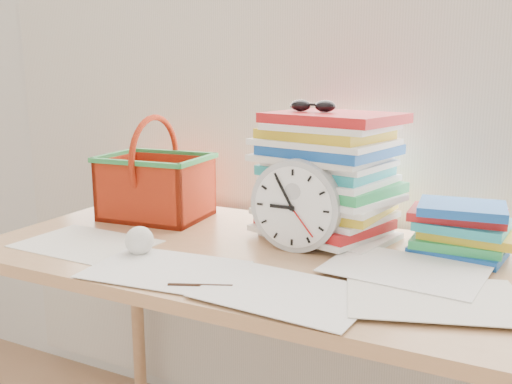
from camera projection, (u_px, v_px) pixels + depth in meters
The scene contains 10 objects.
curtain at pixel (326, 27), 1.60m from camera, with size 2.40×0.01×2.50m, color silver.
desk at pixel (266, 281), 1.40m from camera, with size 1.40×0.70×0.75m.
paper_stack at pixel (327, 176), 1.48m from camera, with size 0.34×0.28×0.33m, color white, non-canonical shape.
clock at pixel (296, 206), 1.37m from camera, with size 0.22×0.22×0.04m, color #B3B4B6.
sunglasses at pixel (313, 106), 1.46m from camera, with size 0.14×0.12×0.03m, color black, non-canonical shape.
book_stack at pixel (464, 229), 1.35m from camera, with size 0.25×0.19×0.13m, color white, non-canonical shape.
basket at pixel (155, 168), 1.67m from camera, with size 0.30×0.23×0.30m, color #B83111, non-canonical shape.
crumpled_ball at pixel (139, 240), 1.36m from camera, with size 0.07×0.07×0.07m, color white.
pen at pixel (200, 286), 1.15m from camera, with size 0.01×0.01×0.13m, color black.
scattered_papers at pixel (266, 249), 1.38m from camera, with size 1.26×0.42×0.02m, color white, non-canonical shape.
Camera 1 is at (0.57, 0.41, 1.18)m, focal length 40.00 mm.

